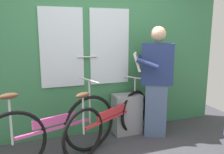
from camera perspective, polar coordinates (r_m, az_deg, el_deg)
train_door_wall at (r=3.54m, az=-3.22°, el=5.49°), size 4.02×0.28×2.30m
bicycle_near_door at (r=3.28m, az=-0.06°, el=-10.25°), size 1.51×0.92×0.87m
bicycle_leaning_behind at (r=2.91m, az=-13.61°, el=-12.59°), size 1.63×0.65×0.95m
passenger_reading_newspaper at (r=3.48m, az=10.51°, el=-0.71°), size 0.62×0.56×1.61m
trash_bin_by_wall at (r=3.67m, az=3.55°, el=-8.78°), size 0.41×0.28×0.60m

